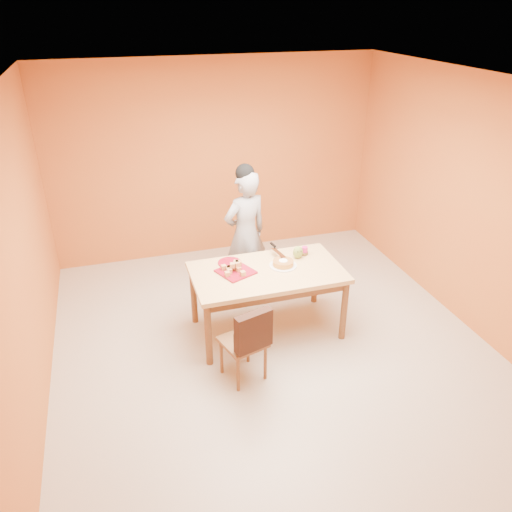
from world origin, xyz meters
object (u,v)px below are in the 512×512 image
object	(u,v)px
dining_chair	(243,341)
checker_tin	(303,253)
dining_table	(267,278)
red_dinner_plate	(230,263)
person	(246,234)
pastry_platter	(236,272)
egg_ornament	(298,252)
sponge_cake	(283,263)
magenta_glass	(305,251)

from	to	relation	value
dining_chair	checker_tin	world-z (taller)	dining_chair
dining_table	dining_chair	world-z (taller)	dining_chair
dining_chair	red_dinner_plate	size ratio (longest dim) A/B	3.28
checker_tin	dining_chair	bearing A→B (deg)	-136.03
dining_table	person	size ratio (longest dim) A/B	1.01
pastry_platter	egg_ornament	world-z (taller)	egg_ornament
person	sponge_cake	xyz separation A→B (m)	(0.18, -0.84, 0.01)
person	dining_table	bearing A→B (deg)	72.24
person	red_dinner_plate	world-z (taller)	person
pastry_platter	magenta_glass	world-z (taller)	magenta_glass
pastry_platter	red_dinner_plate	world-z (taller)	pastry_platter
sponge_cake	egg_ornament	size ratio (longest dim) A/B	1.56
person	magenta_glass	xyz separation A→B (m)	(0.50, -0.66, 0.01)
pastry_platter	egg_ornament	xyz separation A→B (m)	(0.74, 0.11, 0.06)
dining_table	dining_chair	bearing A→B (deg)	-123.87
person	egg_ornament	distance (m)	0.82
dining_chair	pastry_platter	world-z (taller)	dining_chair
person	magenta_glass	distance (m)	0.83
dining_table	egg_ornament	size ratio (longest dim) A/B	11.10
magenta_glass	checker_tin	world-z (taller)	magenta_glass
dining_table	pastry_platter	xyz separation A→B (m)	(-0.33, 0.06, 0.10)
dining_chair	pastry_platter	size ratio (longest dim) A/B	2.52
dining_chair	red_dinner_plate	xyz separation A→B (m)	(0.12, 0.96, 0.33)
person	magenta_glass	bearing A→B (deg)	110.53
person	checker_tin	size ratio (longest dim) A/B	13.99
pastry_platter	checker_tin	distance (m)	0.86
egg_ornament	red_dinner_plate	bearing A→B (deg)	167.41
person	pastry_platter	xyz separation A→B (m)	(-0.35, -0.83, -0.02)
dining_chair	checker_tin	distance (m)	1.38
egg_ornament	dining_table	bearing A→B (deg)	-162.19
magenta_glass	sponge_cake	bearing A→B (deg)	-150.29
checker_tin	dining_table	bearing A→B (deg)	-154.09
egg_ornament	person	bearing A→B (deg)	114.20
sponge_cake	magenta_glass	distance (m)	0.37
dining_table	egg_ornament	world-z (taller)	egg_ornament
dining_table	person	distance (m)	0.90
person	red_dinner_plate	size ratio (longest dim) A/B	6.19
magenta_glass	red_dinner_plate	bearing A→B (deg)	177.02
dining_chair	sponge_cake	distance (m)	1.04
dining_chair	pastry_platter	distance (m)	0.82
magenta_glass	person	bearing A→B (deg)	127.38
dining_table	sponge_cake	bearing A→B (deg)	13.06
checker_tin	red_dinner_plate	bearing A→B (deg)	178.00
pastry_platter	red_dinner_plate	size ratio (longest dim) A/B	1.30
person	magenta_glass	world-z (taller)	person
pastry_platter	red_dinner_plate	xyz separation A→B (m)	(-0.01, 0.22, -0.00)
red_dinner_plate	sponge_cake	xyz separation A→B (m)	(0.54, -0.23, 0.03)
pastry_platter	egg_ornament	bearing A→B (deg)	8.72
checker_tin	pastry_platter	bearing A→B (deg)	-167.36
dining_table	magenta_glass	size ratio (longest dim) A/B	17.04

